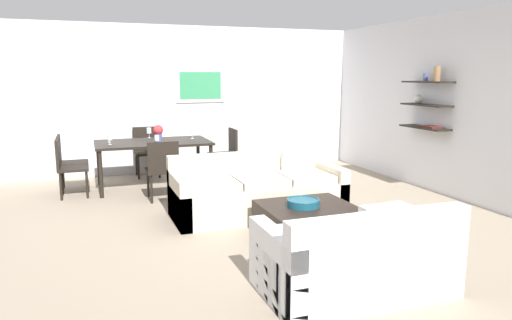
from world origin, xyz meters
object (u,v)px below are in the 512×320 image
Objects in this scene: dining_table at (153,145)px; wine_glass_head at (149,131)px; loveseat_white at (356,258)px; sofa_beige at (258,192)px; coffee_table at (311,224)px; wine_glass_left_near at (110,137)px; dining_chair_left_near at (67,164)px; dining_chair_left_far at (68,159)px; dining_chair_foot at (162,167)px; wine_glass_foot at (157,138)px; wine_glass_right_far at (192,131)px; dining_chair_head at (146,148)px; dining_chair_right_far at (227,150)px; centerpiece_vase at (158,132)px; wine_glass_left_far at (109,136)px; decorative_bowl at (303,203)px.

dining_table is 10.29× the size of wine_glass_head.
loveseat_white reaches higher than dining_table.
sofa_beige is 12.60× the size of wine_glass_head.
coffee_table is 6.43× the size of wine_glass_left_near.
coffee_table is at bearing -49.08° from dining_chair_left_near.
dining_chair_foot is (1.31, -1.16, 0.00)m from dining_chair_left_far.
wine_glass_foot is at bearing -27.88° from dining_chair_left_far.
wine_glass_left_near reaches higher than sofa_beige.
wine_glass_left_near reaches higher than dining_chair_left_far.
loveseat_white is 4.61m from wine_glass_right_far.
dining_chair_left_near is (-2.37, 4.20, 0.21)m from loveseat_white.
dining_table is (-1.06, 2.02, 0.39)m from sofa_beige.
dining_chair_right_far is at bearing -27.90° from dining_chair_head.
wine_glass_right_far is at bearing -3.04° from dining_chair_left_far.
dining_table is 1.34m from dining_chair_left_near.
centerpiece_vase is (0.09, -0.95, 0.39)m from dining_chair_head.
loveseat_white is at bearing -99.17° from coffee_table.
dining_chair_foot is (-1.31, -1.16, 0.00)m from dining_chair_right_far.
wine_glass_left_near is at bearing -172.36° from centerpiece_vase.
wine_glass_right_far reaches higher than sofa_beige.
wine_glass_left_near is at bearing -122.50° from dining_chair_head.
wine_glass_head is 1.02× the size of wine_glass_right_far.
wine_glass_head reaches higher than dining_chair_left_near.
wine_glass_head is (-1.06, 4.89, 0.58)m from loveseat_white.
dining_chair_left_near is at bearing 130.92° from coffee_table.
dining_chair_foot is at bearing -57.50° from wine_glass_left_far.
dining_table is at bearing -10.12° from dining_chair_left_far.
decorative_bowl is at bearing -58.04° from wine_glass_left_near.
decorative_bowl is at bearing -69.04° from dining_table.
decorative_bowl reaches higher than coffee_table.
dining_chair_foot is at bearing 106.85° from loveseat_white.
dining_chair_right_far is (0.25, 4.66, 0.21)m from loveseat_white.
wine_glass_foot reaches higher than dining_chair_foot.
dining_chair_head reaches higher than dining_table.
dining_chair_left_near is at bearing -169.65° from wine_glass_right_far.
dining_chair_foot is 0.58m from wine_glass_foot.
sofa_beige is at bearing -55.91° from wine_glass_foot.
sofa_beige is at bearing -43.64° from dining_chair_left_far.
wine_glass_left_far is at bearing 169.18° from dining_table.
centerpiece_vase reaches higher than wine_glass_foot.
dining_chair_right_far is (1.31, 0.23, -0.18)m from dining_table.
decorative_bowl is at bearing -53.27° from dining_chair_left_far.
coffee_table is at bearing -79.94° from wine_glass_right_far.
wine_glass_head reaches higher than loveseat_white.
wine_glass_left_far is at bearing 128.80° from sofa_beige.
loveseat_white is 4.55m from centerpiece_vase.
wine_glass_right_far is (-0.64, -0.10, 0.36)m from dining_chair_right_far.
wine_glass_head reaches higher than decorative_bowl.
dining_table is 10.53× the size of wine_glass_right_far.
dining_chair_foot is at bearing -90.00° from dining_table.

